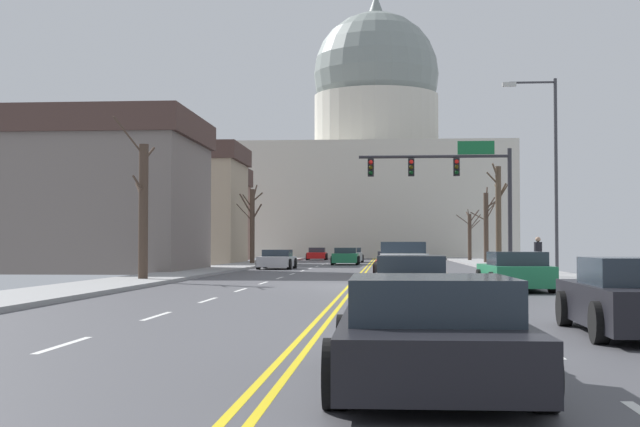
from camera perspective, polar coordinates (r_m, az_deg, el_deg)
The scene contains 23 objects.
ground at distance 31.53m, azimuth 2.11°, elevation -4.69°, with size 20.00×180.00×0.20m.
signal_gantry at distance 45.86m, azimuth 8.78°, elevation 2.37°, with size 7.91×0.41×6.72m.
street_lamp_right at distance 37.17m, azimuth 14.73°, elevation 3.40°, with size 2.22×0.24×8.19m.
capitol_building at distance 105.44m, azimuth 3.69°, elevation 3.27°, with size 30.57×23.39×31.97m.
sedan_near_00 at distance 40.83m, azimuth 4.89°, elevation -3.33°, with size 1.98×4.54×1.17m.
pickup_truck_near_01 at distance 35.39m, azimuth 5.46°, elevation -3.28°, with size 2.25×5.45×1.59m.
sedan_near_02 at distance 28.90m, azimuth 12.60°, elevation -3.75°, with size 2.13×4.73×1.25m.
sedan_near_03 at distance 21.93m, azimuth 6.02°, elevation -4.41°, with size 2.18×4.44×1.21m.
sedan_near_04 at distance 15.26m, azimuth 19.94°, elevation -5.26°, with size 2.08×4.72×1.27m.
sedan_near_05 at distance 9.21m, azimuth 7.21°, elevation -7.82°, with size 2.10×4.29×1.15m.
sedan_oncoming_00 at distance 53.12m, azimuth -2.82°, elevation -3.04°, with size 2.13×4.35×1.17m.
sedan_oncoming_01 at distance 64.45m, azimuth 1.69°, elevation -2.83°, with size 2.03×4.61×1.24m.
sedan_oncoming_02 at distance 73.38m, azimuth 2.07°, elevation -2.75°, with size 2.14×4.70×1.22m.
sedan_oncoming_03 at distance 83.86m, azimuth -0.20°, elevation -2.68°, with size 2.05×4.43×1.19m.
flank_building_00 at distance 68.54m, azimuth -10.93°, elevation 0.59°, with size 14.29×8.17×9.08m.
flank_building_01 at distance 49.67m, azimuth -15.55°, elevation 1.29°, with size 13.39×10.04×8.50m.
flank_building_02 at distance 82.47m, azimuth -8.17°, elevation 0.02°, with size 9.62×9.09×8.74m.
bare_tree_00 at distance 67.53m, azimuth 10.81°, elevation -0.75°, with size 2.28×1.76×5.77m.
bare_tree_01 at distance 35.12m, azimuth -11.47°, elevation 0.31°, with size 1.20×2.13×6.32m.
bare_tree_02 at distance 76.87m, azimuth 9.75°, elevation -1.36°, with size 2.16×2.31×4.39m.
bare_tree_03 at distance 63.53m, azimuth -4.45°, elevation -0.65°, with size 1.98×1.32×5.75m.
bare_tree_04 at distance 54.72m, azimuth 11.58°, elevation -0.00°, with size 1.52×2.22×6.31m.
pedestrian_00 at distance 38.13m, azimuth 14.05°, elevation -2.61°, with size 0.35×0.34×1.67m.
Camera 1 is at (1.25, -31.47, 1.48)m, focal length 49.01 mm.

